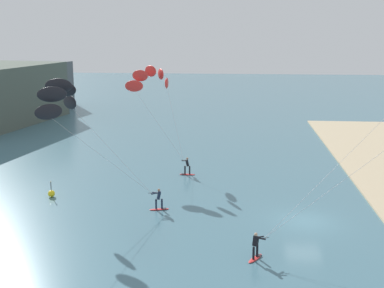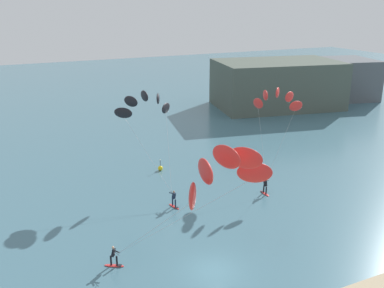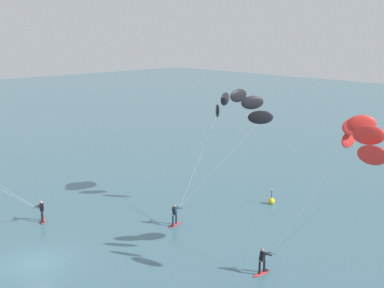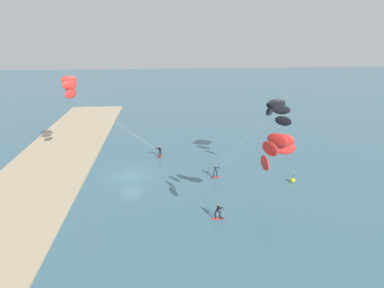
# 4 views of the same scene
# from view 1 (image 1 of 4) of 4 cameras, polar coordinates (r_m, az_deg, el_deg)

# --- Properties ---
(ground_plane) EXTENTS (240.00, 240.00, 0.00)m
(ground_plane) POSITION_cam_1_polar(r_m,az_deg,el_deg) (37.12, 12.68, -8.58)
(ground_plane) COLOR #426B7A
(kitesurfer_nearshore) EXTENTS (6.38, 9.06, 9.92)m
(kitesurfer_nearshore) POSITION_cam_1_polar(r_m,az_deg,el_deg) (38.07, -14.48, 4.82)
(kitesurfer_nearshore) COLOR red
(kitesurfer_nearshore) RESTS_ON ground
(kitesurfer_far_out) EXTENTS (6.28, 6.99, 9.94)m
(kitesurfer_far_out) POSITION_cam_1_polar(r_m,az_deg,el_deg) (49.67, -4.56, 7.10)
(kitesurfer_far_out) COLOR red
(kitesurfer_far_out) RESTS_ON ground
(marker_buoy) EXTENTS (0.56, 0.56, 1.38)m
(marker_buoy) POSITION_cam_1_polar(r_m,az_deg,el_deg) (42.72, -15.70, -5.44)
(marker_buoy) COLOR yellow
(marker_buoy) RESTS_ON ground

